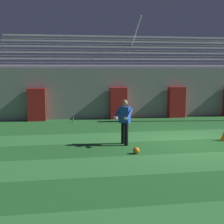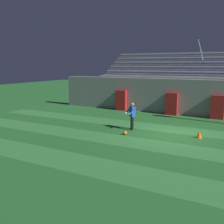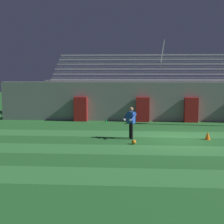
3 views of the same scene
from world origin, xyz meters
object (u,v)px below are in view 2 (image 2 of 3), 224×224
Objects in this scene: padding_pillar_gate_right at (218,107)px; water_bottle at (138,112)px; traffic_cone at (199,134)px; soccer_ball at (125,133)px; goalkeeper at (132,114)px; padding_pillar_gate_left at (172,104)px; padding_pillar_far_left at (121,100)px.

padding_pillar_gate_right is 6.00m from water_bottle.
traffic_cone is at bearing -41.88° from water_bottle.
goalkeeper is at bearing 96.93° from soccer_ball.
padding_pillar_gate_left and padding_pillar_gate_right have the same top height.
traffic_cone is (7.61, -5.83, -0.66)m from padding_pillar_far_left.
padding_pillar_far_left is 8.11m from soccer_ball.
padding_pillar_gate_left reaches higher than traffic_cone.
traffic_cone is at bearing -92.02° from padding_pillar_gate_right.
padding_pillar_gate_right reaches higher than water_bottle.
goalkeeper is at bearing -125.48° from padding_pillar_gate_right.
padding_pillar_far_left is at bearing 159.33° from water_bottle.
water_bottle is at bearing -173.07° from padding_pillar_gate_right.
padding_pillar_gate_right is at bearing 87.98° from traffic_cone.
padding_pillar_gate_right is 7.27× the size of water_bottle.
padding_pillar_gate_left is 4.16× the size of traffic_cone.
padding_pillar_gate_right is 5.87m from traffic_cone.
traffic_cone is 7.66m from water_bottle.
padding_pillar_far_left is 7.27× the size of water_bottle.
soccer_ball is at bearing -73.68° from water_bottle.
padding_pillar_far_left is at bearing 117.93° from soccer_ball.
traffic_cone is 1.75× the size of water_bottle.
soccer_ball is 4.04m from traffic_cone.
traffic_cone is at bearing 18.83° from soccer_ball.
padding_pillar_gate_right is 4.16× the size of traffic_cone.
padding_pillar_far_left is 4.16× the size of traffic_cone.
water_bottle is (-5.70, 5.11, -0.09)m from traffic_cone.
goalkeeper is at bearing -58.27° from padding_pillar_far_left.
soccer_ball is (3.78, -7.14, -0.76)m from padding_pillar_far_left.
goalkeeper is (3.63, -5.87, 0.08)m from padding_pillar_far_left.
traffic_cone is (3.82, 1.30, 0.10)m from soccer_ball.
padding_pillar_far_left is at bearing 121.73° from goalkeeper.
goalkeeper is at bearing -97.80° from padding_pillar_gate_left.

